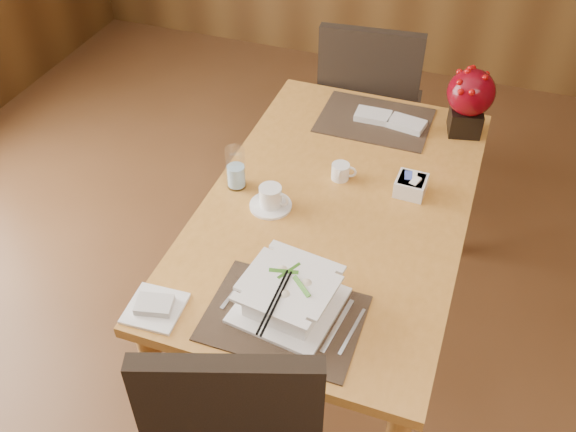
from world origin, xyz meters
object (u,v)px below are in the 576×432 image
(dining_table, at_px, (336,223))
(berry_decor, at_px, (470,98))
(soup_setting, at_px, (289,295))
(far_chair, at_px, (369,106))
(sugar_caddy, at_px, (411,186))
(bread_plate, at_px, (155,308))
(coffee_cup, at_px, (270,199))
(water_glass, at_px, (236,168))
(creamer_jug, at_px, (340,172))

(dining_table, relative_size, berry_decor, 5.50)
(dining_table, xyz_separation_m, berry_decor, (0.35, 0.60, 0.25))
(soup_setting, distance_m, far_chair, 1.47)
(sugar_caddy, bearing_deg, far_chair, 113.05)
(bread_plate, bearing_deg, far_chair, 80.61)
(coffee_cup, distance_m, berry_decor, 0.90)
(berry_decor, bearing_deg, water_glass, -139.11)
(berry_decor, bearing_deg, soup_setting, -107.71)
(bread_plate, bearing_deg, water_glass, 90.00)
(soup_setting, bearing_deg, sugar_caddy, 78.42)
(soup_setting, bearing_deg, berry_decor, 80.11)
(berry_decor, xyz_separation_m, bread_plate, (-0.72, -1.24, -0.15))
(creamer_jug, height_order, berry_decor, berry_decor)
(far_chair, bearing_deg, water_glass, 69.38)
(sugar_caddy, bearing_deg, creamer_jug, -178.86)
(berry_decor, relative_size, bread_plate, 1.70)
(coffee_cup, relative_size, sugar_caddy, 1.42)
(water_glass, bearing_deg, sugar_caddy, 16.11)
(sugar_caddy, height_order, far_chair, far_chair)
(soup_setting, distance_m, berry_decor, 1.16)
(berry_decor, bearing_deg, dining_table, -120.66)
(dining_table, bearing_deg, bread_plate, -119.78)
(creamer_jug, bearing_deg, berry_decor, 39.77)
(water_glass, bearing_deg, berry_decor, 40.89)
(coffee_cup, height_order, sugar_caddy, coffee_cup)
(dining_table, bearing_deg, berry_decor, 59.34)
(dining_table, xyz_separation_m, sugar_caddy, (0.23, 0.14, 0.13))
(soup_setting, distance_m, water_glass, 0.60)
(soup_setting, height_order, coffee_cup, soup_setting)
(soup_setting, distance_m, bread_plate, 0.40)
(sugar_caddy, xyz_separation_m, far_chair, (-0.34, 0.79, -0.21))
(creamer_jug, relative_size, far_chair, 0.08)
(coffee_cup, xyz_separation_m, far_chair, (0.11, 1.03, -0.21))
(water_glass, relative_size, creamer_jug, 1.90)
(dining_table, bearing_deg, water_glass, -175.32)
(sugar_caddy, xyz_separation_m, bread_plate, (-0.60, -0.79, -0.03))
(dining_table, distance_m, coffee_cup, 0.27)
(dining_table, distance_m, creamer_jug, 0.19)
(creamer_jug, xyz_separation_m, far_chair, (-0.08, 0.80, -0.21))
(coffee_cup, height_order, bread_plate, coffee_cup)
(dining_table, height_order, water_glass, water_glass)
(soup_setting, bearing_deg, creamer_jug, 100.48)
(water_glass, xyz_separation_m, berry_decor, (0.72, 0.63, 0.07))
(bread_plate, xyz_separation_m, far_chair, (0.26, 1.58, -0.18))
(soup_setting, bearing_deg, far_chair, 102.13)
(dining_table, bearing_deg, sugar_caddy, 31.86)
(coffee_cup, xyz_separation_m, water_glass, (-0.16, 0.07, 0.04))
(dining_table, relative_size, creamer_jug, 17.65)
(water_glass, bearing_deg, dining_table, 4.68)
(coffee_cup, bearing_deg, dining_table, 24.40)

